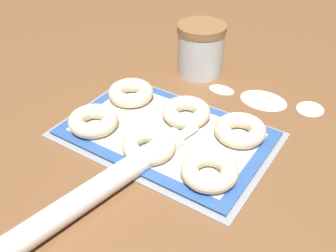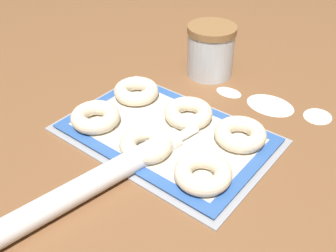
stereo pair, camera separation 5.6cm
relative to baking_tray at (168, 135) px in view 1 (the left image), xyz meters
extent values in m
plane|color=brown|center=(0.00, -0.01, 0.00)|extent=(2.80, 2.80, 0.00)
cube|color=#93969B|center=(0.00, 0.00, 0.00)|extent=(0.42, 0.28, 0.01)
cube|color=#2D569E|center=(0.00, 0.00, 0.01)|extent=(0.40, 0.26, 0.00)
cube|color=beige|center=(0.00, 0.00, 0.01)|extent=(0.35, 0.21, 0.00)
torus|color=beige|center=(-0.14, -0.07, 0.02)|extent=(0.10, 0.10, 0.03)
torus|color=beige|center=(0.00, -0.07, 0.02)|extent=(0.10, 0.10, 0.03)
torus|color=beige|center=(0.13, -0.07, 0.02)|extent=(0.10, 0.10, 0.03)
torus|color=beige|center=(-0.14, 0.06, 0.02)|extent=(0.10, 0.10, 0.03)
torus|color=beige|center=(0.00, 0.06, 0.02)|extent=(0.10, 0.10, 0.03)
torus|color=beige|center=(0.13, 0.07, 0.02)|extent=(0.10, 0.10, 0.03)
cylinder|color=silver|center=(-0.08, 0.27, 0.05)|extent=(0.11, 0.11, 0.11)
cylinder|color=olive|center=(-0.08, 0.27, 0.12)|extent=(0.12, 0.12, 0.02)
cylinder|color=silver|center=(0.00, -0.20, 0.02)|extent=(0.11, 0.37, 0.04)
cylinder|color=silver|center=(0.04, 0.01, 0.02)|extent=(0.03, 0.05, 0.02)
ellipsoid|color=white|center=(0.21, 0.26, 0.00)|extent=(0.06, 0.07, 0.00)
ellipsoid|color=white|center=(0.01, 0.22, 0.00)|extent=(0.06, 0.04, 0.00)
ellipsoid|color=white|center=(0.11, 0.23, 0.00)|extent=(0.11, 0.08, 0.00)
camera|label=1|loc=(0.34, -0.52, 0.49)|focal=42.00mm
camera|label=2|loc=(0.39, -0.49, 0.49)|focal=42.00mm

